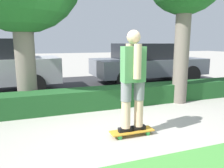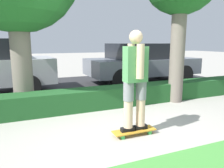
# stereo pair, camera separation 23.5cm
# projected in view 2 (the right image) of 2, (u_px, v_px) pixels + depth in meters

# --- Properties ---
(ground_plane) EXTENTS (60.00, 60.00, 0.00)m
(ground_plane) POSITION_uv_depth(u_px,v_px,m) (122.00, 132.00, 3.99)
(ground_plane) COLOR #ADA89E
(street_asphalt) EXTENTS (12.72, 5.00, 0.01)m
(street_asphalt) POSITION_uv_depth(u_px,v_px,m) (72.00, 88.00, 7.79)
(street_asphalt) COLOR #2D2D30
(street_asphalt) RESTS_ON ground_plane
(hedge_row) EXTENTS (12.72, 0.60, 0.49)m
(hedge_row) POSITION_uv_depth(u_px,v_px,m) (94.00, 98.00, 5.40)
(hedge_row) COLOR #1E5123
(hedge_row) RESTS_ON ground_plane
(skateboard) EXTENTS (0.78, 0.24, 0.09)m
(skateboard) POSITION_uv_depth(u_px,v_px,m) (134.00, 131.00, 3.84)
(skateboard) COLOR gold
(skateboard) RESTS_ON ground_plane
(skater_person) EXTENTS (0.50, 0.44, 1.71)m
(skater_person) POSITION_uv_depth(u_px,v_px,m) (135.00, 79.00, 3.67)
(skater_person) COLOR black
(skater_person) RESTS_ON skateboard
(parked_car_middle) EXTENTS (4.39, 2.03, 1.56)m
(parked_car_middle) POSITION_uv_depth(u_px,v_px,m) (141.00, 62.00, 8.68)
(parked_car_middle) COLOR slate
(parked_car_middle) RESTS_ON ground_plane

